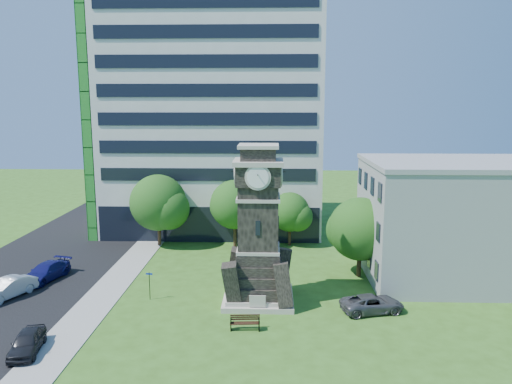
{
  "coord_description": "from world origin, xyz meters",
  "views": [
    {
      "loc": [
        4.04,
        -35.09,
        15.2
      ],
      "look_at": [
        2.65,
        7.08,
        7.73
      ],
      "focal_mm": 35.0,
      "sensor_mm": 36.0,
      "label": 1
    }
  ],
  "objects_px": {
    "car_street_south": "(27,342)",
    "car_street_north": "(46,272)",
    "clock_tower": "(258,235)",
    "park_bench": "(245,322)",
    "car_east_lot": "(372,304)",
    "street_sign": "(149,282)",
    "car_street_mid": "(8,288)"
  },
  "relations": [
    {
      "from": "car_street_mid",
      "to": "park_bench",
      "type": "xyz_separation_m",
      "value": [
        19.15,
        -5.08,
        -0.22
      ]
    },
    {
      "from": "car_street_north",
      "to": "car_east_lot",
      "type": "xyz_separation_m",
      "value": [
        27.18,
        -5.93,
        -0.09
      ]
    },
    {
      "from": "park_bench",
      "to": "car_street_mid",
      "type": "bearing_deg",
      "value": 161.12
    },
    {
      "from": "park_bench",
      "to": "street_sign",
      "type": "relative_size",
      "value": 0.91
    },
    {
      "from": "car_street_mid",
      "to": "car_east_lot",
      "type": "height_order",
      "value": "car_street_mid"
    },
    {
      "from": "car_east_lot",
      "to": "clock_tower",
      "type": "bearing_deg",
      "value": 62.95
    },
    {
      "from": "clock_tower",
      "to": "car_street_south",
      "type": "distance_m",
      "value": 17.24
    },
    {
      "from": "street_sign",
      "to": "car_east_lot",
      "type": "bearing_deg",
      "value": 0.91
    },
    {
      "from": "clock_tower",
      "to": "street_sign",
      "type": "xyz_separation_m",
      "value": [
        -8.54,
        -0.17,
        -3.88
      ]
    },
    {
      "from": "car_street_north",
      "to": "park_bench",
      "type": "bearing_deg",
      "value": -12.6
    },
    {
      "from": "street_sign",
      "to": "car_street_south",
      "type": "bearing_deg",
      "value": -115.36
    },
    {
      "from": "car_street_south",
      "to": "car_east_lot",
      "type": "relative_size",
      "value": 0.85
    },
    {
      "from": "park_bench",
      "to": "car_street_north",
      "type": "bearing_deg",
      "value": 148.91
    },
    {
      "from": "street_sign",
      "to": "park_bench",
      "type": "bearing_deg",
      "value": -26.08
    },
    {
      "from": "park_bench",
      "to": "car_east_lot",
      "type": "bearing_deg",
      "value": 15.29
    },
    {
      "from": "street_sign",
      "to": "car_street_mid",
      "type": "bearing_deg",
      "value": -172.89
    },
    {
      "from": "car_street_north",
      "to": "car_street_mid",
      "type": "bearing_deg",
      "value": -91.92
    },
    {
      "from": "car_east_lot",
      "to": "street_sign",
      "type": "relative_size",
      "value": 2.1
    },
    {
      "from": "car_street_south",
      "to": "park_bench",
      "type": "xyz_separation_m",
      "value": [
        13.3,
        3.6,
        -0.13
      ]
    },
    {
      "from": "car_east_lot",
      "to": "street_sign",
      "type": "xyz_separation_m",
      "value": [
        -17.01,
        1.85,
        0.75
      ]
    },
    {
      "from": "car_street_south",
      "to": "car_street_north",
      "type": "distance_m",
      "value": 13.59
    },
    {
      "from": "clock_tower",
      "to": "park_bench",
      "type": "distance_m",
      "value": 7.11
    },
    {
      "from": "car_street_mid",
      "to": "car_street_north",
      "type": "bearing_deg",
      "value": 96.82
    },
    {
      "from": "clock_tower",
      "to": "car_east_lot",
      "type": "xyz_separation_m",
      "value": [
        8.47,
        -2.02,
        -4.63
      ]
    },
    {
      "from": "car_east_lot",
      "to": "park_bench",
      "type": "xyz_separation_m",
      "value": [
        -9.24,
        -3.24,
        -0.1
      ]
    },
    {
      "from": "car_street_south",
      "to": "car_street_north",
      "type": "relative_size",
      "value": 0.78
    },
    {
      "from": "car_street_south",
      "to": "car_east_lot",
      "type": "distance_m",
      "value": 23.55
    },
    {
      "from": "car_street_south",
      "to": "car_east_lot",
      "type": "xyz_separation_m",
      "value": [
        22.54,
        6.84,
        -0.03
      ]
    },
    {
      "from": "car_street_north",
      "to": "park_bench",
      "type": "distance_m",
      "value": 20.15
    },
    {
      "from": "park_bench",
      "to": "street_sign",
      "type": "bearing_deg",
      "value": 142.8
    },
    {
      "from": "car_east_lot",
      "to": "park_bench",
      "type": "bearing_deg",
      "value": 95.65
    },
    {
      "from": "park_bench",
      "to": "clock_tower",
      "type": "bearing_deg",
      "value": 77.69
    }
  ]
}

